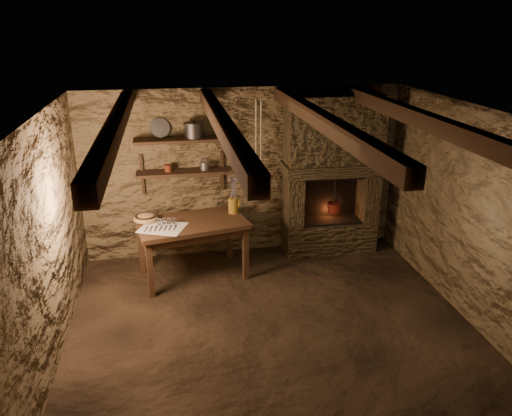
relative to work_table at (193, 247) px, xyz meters
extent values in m
plane|color=black|center=(0.79, -1.29, -0.43)|extent=(4.50, 4.50, 0.00)
cube|color=brown|center=(0.79, 0.71, 0.77)|extent=(4.50, 0.04, 2.40)
cube|color=brown|center=(0.79, -3.29, 0.77)|extent=(4.50, 0.04, 2.40)
cube|color=brown|center=(-1.46, -1.29, 0.77)|extent=(0.04, 4.00, 2.40)
cube|color=brown|center=(3.04, -1.29, 0.77)|extent=(0.04, 4.00, 2.40)
cube|color=black|center=(0.79, -1.29, 1.97)|extent=(4.50, 4.00, 0.04)
cube|color=black|center=(-0.71, -1.29, 1.88)|extent=(0.14, 3.95, 0.16)
cube|color=black|center=(0.29, -1.29, 1.88)|extent=(0.14, 3.95, 0.16)
cube|color=black|center=(1.29, -1.29, 1.88)|extent=(0.14, 3.95, 0.16)
cube|color=black|center=(2.29, -1.29, 1.88)|extent=(0.14, 3.95, 0.16)
cube|color=black|center=(-0.06, 0.55, 0.87)|extent=(1.25, 0.30, 0.04)
cube|color=black|center=(-0.06, 0.55, 1.32)|extent=(1.25, 0.30, 0.04)
cube|color=#372C1B|center=(2.04, 0.48, -0.20)|extent=(1.35, 0.45, 0.45)
cube|color=#372C1B|center=(1.48, 0.48, 0.40)|extent=(0.23, 0.45, 0.75)
cube|color=#372C1B|center=(2.60, 0.48, 0.40)|extent=(0.23, 0.45, 0.75)
cube|color=#372C1B|center=(2.04, 0.45, 0.85)|extent=(1.43, 0.51, 0.16)
cube|color=#372C1B|center=(2.04, 0.48, 1.40)|extent=(1.35, 0.45, 0.94)
cube|color=black|center=(2.04, 0.67, 0.40)|extent=(0.90, 0.06, 0.75)
cube|color=#372213|center=(0.00, 0.00, 0.34)|extent=(1.52, 1.06, 0.06)
cube|color=#372213|center=(0.00, 0.00, 0.25)|extent=(1.38, 0.92, 0.10)
cube|color=white|center=(-0.37, -0.16, 0.37)|extent=(0.67, 0.61, 0.01)
cylinder|color=#AD8221|center=(0.58, 0.21, 0.47)|extent=(0.16, 0.16, 0.21)
torus|color=#AD8221|center=(0.65, 0.21, 0.49)|extent=(0.02, 0.12, 0.12)
ellipsoid|color=#A77E48|center=(-0.58, 0.11, 0.41)|extent=(0.41, 0.41, 0.11)
cylinder|color=#322F2C|center=(0.11, 0.55, 1.43)|extent=(0.25, 0.25, 0.18)
cylinder|color=#A3A29D|center=(-0.33, 0.65, 1.47)|extent=(0.28, 0.18, 0.26)
cylinder|color=#591F11|center=(-0.26, 0.55, 0.94)|extent=(0.11, 0.11, 0.09)
cylinder|color=maroon|center=(2.08, 0.43, 0.26)|extent=(0.25, 0.25, 0.14)
torus|color=#322F2C|center=(2.08, 0.43, 0.34)|extent=(0.22, 0.01, 0.22)
cylinder|color=#322F2C|center=(2.08, 0.43, 0.51)|extent=(0.01, 0.01, 0.44)
camera|label=1|loc=(-0.22, -6.04, 2.82)|focal=35.00mm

